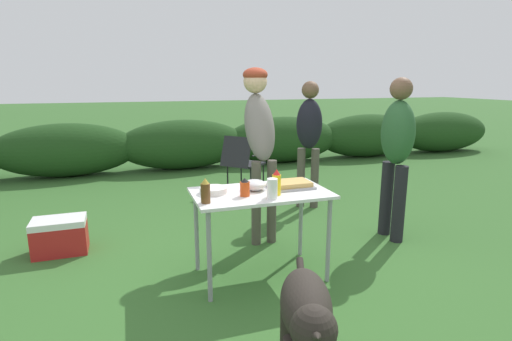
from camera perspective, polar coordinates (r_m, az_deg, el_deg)
ground_plane at (r=3.52m, az=0.64°, el=-14.70°), size 60.00×60.00×0.00m
shrub_hedge at (r=7.59m, az=-10.35°, el=3.70°), size 14.40×0.90×0.92m
folding_table at (r=3.27m, az=0.66°, el=-4.32°), size 1.10×0.64×0.74m
food_tray at (r=3.37m, az=4.90°, el=-2.03°), size 0.37×0.26×0.06m
plate_stack at (r=3.21m, az=-6.09°, el=-2.83°), size 0.22×0.22×0.05m
mixing_bowl at (r=3.28m, az=-0.22°, el=-2.07°), size 0.20×0.20×0.09m
paper_cup_stack at (r=3.03m, az=2.33°, el=-2.64°), size 0.08×0.08×0.16m
beer_bottle at (r=2.95m, az=-7.24°, el=-2.95°), size 0.07×0.07×0.19m
hot_sauce_bottle at (r=3.11m, az=-1.60°, el=-2.43°), size 0.08×0.08×0.15m
mustard_bottle at (r=3.13m, az=2.95°, el=-1.76°), size 0.07×0.07×0.21m
standing_person_in_navy_coat at (r=3.98m, az=0.48°, el=6.00°), size 0.31×0.49×1.75m
standing_person_in_dark_puffer at (r=5.11m, az=7.59°, el=5.48°), size 0.40×0.36×1.62m
standing_person_in_gray_fleece at (r=4.27m, az=19.48°, el=3.44°), size 0.30×0.41×1.65m
dog at (r=2.01m, az=7.21°, el=-20.20°), size 0.42×0.85×0.76m
camp_chair_green_behind_table at (r=5.95m, az=-2.02°, el=1.53°), size 0.75×0.74×0.83m
cooler_box at (r=4.30m, az=-26.20°, el=-8.37°), size 0.48×0.33×0.34m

